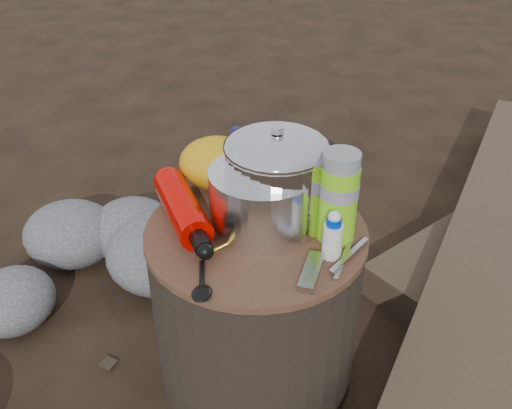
# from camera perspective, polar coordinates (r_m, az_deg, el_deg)

# --- Properties ---
(ground) EXTENTS (60.00, 60.00, 0.00)m
(ground) POSITION_cam_1_polar(r_m,az_deg,el_deg) (1.47, 0.00, -15.76)
(ground) COLOR black
(ground) RESTS_ON ground
(stump) EXTENTS (0.45, 0.45, 0.42)m
(stump) POSITION_cam_1_polar(r_m,az_deg,el_deg) (1.32, 0.00, -9.86)
(stump) COLOR black
(stump) RESTS_ON ground
(rock_ring) EXTENTS (0.50, 1.08, 0.21)m
(rock_ring) POSITION_cam_1_polar(r_m,az_deg,el_deg) (1.49, -18.49, -11.21)
(rock_ring) COLOR #55555A
(rock_ring) RESTS_ON ground
(log_main) EXTENTS (0.96, 1.95, 0.16)m
(log_main) POSITION_cam_1_polar(r_m,az_deg,el_deg) (1.77, 23.04, -5.32)
(log_main) COLOR #423426
(log_main) RESTS_ON ground
(log_small) EXTENTS (0.93, 0.96, 0.09)m
(log_small) POSITION_cam_1_polar(r_m,az_deg,el_deg) (2.02, 23.18, -1.56)
(log_small) COLOR #423426
(log_small) RESTS_ON ground
(foil_windscreen) EXTENTS (0.21, 0.21, 0.13)m
(foil_windscreen) POSITION_cam_1_polar(r_m,az_deg,el_deg) (1.17, 0.62, 0.52)
(foil_windscreen) COLOR silver
(foil_windscreen) RESTS_ON stump
(camping_pot) EXTENTS (0.20, 0.20, 0.20)m
(camping_pot) POSITION_cam_1_polar(r_m,az_deg,el_deg) (1.16, 1.99, 2.59)
(camping_pot) COLOR silver
(camping_pot) RESTS_ON stump
(fuel_bottle) EXTENTS (0.20, 0.28, 0.07)m
(fuel_bottle) POSITION_cam_1_polar(r_m,az_deg,el_deg) (1.21, -7.21, -0.28)
(fuel_bottle) COLOR #D40500
(fuel_bottle) RESTS_ON stump
(thermos) EXTENTS (0.07, 0.07, 0.19)m
(thermos) POSITION_cam_1_polar(r_m,az_deg,el_deg) (1.13, 8.06, 0.72)
(thermos) COLOR #7CD616
(thermos) RESTS_ON stump
(travel_mug) EXTENTS (0.08, 0.08, 0.13)m
(travel_mug) POSITION_cam_1_polar(r_m,az_deg,el_deg) (1.26, 5.76, 2.92)
(travel_mug) COLOR black
(travel_mug) RESTS_ON stump
(stuff_sack) EXTENTS (0.17, 0.14, 0.12)m
(stuff_sack) POSITION_cam_1_polar(r_m,az_deg,el_deg) (1.31, -3.74, 4.03)
(stuff_sack) COLOR #CC9710
(stuff_sack) RESTS_ON stump
(food_pouch) EXTENTS (0.11, 0.06, 0.14)m
(food_pouch) POSITION_cam_1_polar(r_m,az_deg,el_deg) (1.29, -0.27, 4.23)
(food_pouch) COLOR navy
(food_pouch) RESTS_ON stump
(multitool) EXTENTS (0.05, 0.11, 0.01)m
(multitool) POSITION_cam_1_polar(r_m,az_deg,el_deg) (1.08, 5.41, -6.55)
(multitool) COLOR #A6A6AA
(multitool) RESTS_ON stump
(pot_grabber) EXTENTS (0.08, 0.13, 0.01)m
(pot_grabber) POSITION_cam_1_polar(r_m,az_deg,el_deg) (1.12, 8.57, -5.13)
(pot_grabber) COLOR #A6A6AA
(pot_grabber) RESTS_ON stump
(spork) EXTENTS (0.06, 0.14, 0.01)m
(spork) POSITION_cam_1_polar(r_m,az_deg,el_deg) (1.09, -5.31, -6.32)
(spork) COLOR black
(spork) RESTS_ON stump
(squeeze_bottle) EXTENTS (0.04, 0.04, 0.09)m
(squeeze_bottle) POSITION_cam_1_polar(r_m,az_deg,el_deg) (1.11, 7.49, -3.13)
(squeeze_bottle) COLOR silver
(squeeze_bottle) RESTS_ON stump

